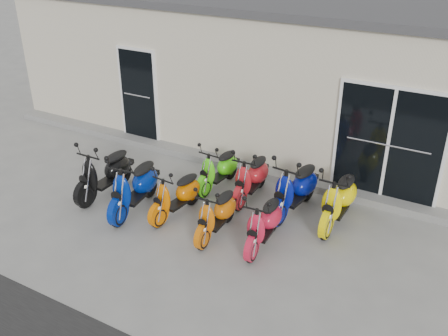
{
  "coord_description": "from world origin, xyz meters",
  "views": [
    {
      "loc": [
        4.1,
        -6.64,
        4.94
      ],
      "look_at": [
        0.0,
        0.6,
        0.75
      ],
      "focal_mm": 40.0,
      "sensor_mm": 36.0,
      "label": 1
    }
  ],
  "objects_px": {
    "scooter_front_blue": "(134,180)",
    "scooter_back_blue": "(296,182)",
    "scooter_front_black": "(104,167)",
    "scooter_front_orange_b": "(216,208)",
    "scooter_front_orange_a": "(176,189)",
    "scooter_front_red": "(264,218)",
    "scooter_back_yellow": "(339,193)",
    "scooter_back_green": "(218,164)",
    "scooter_back_red": "(251,172)"
  },
  "relations": [
    {
      "from": "scooter_front_blue",
      "to": "scooter_back_blue",
      "type": "relative_size",
      "value": 1.0
    },
    {
      "from": "scooter_back_blue",
      "to": "scooter_front_blue",
      "type": "bearing_deg",
      "value": -145.87
    },
    {
      "from": "scooter_front_black",
      "to": "scooter_front_orange_b",
      "type": "xyz_separation_m",
      "value": [
        2.61,
        -0.13,
        -0.09
      ]
    },
    {
      "from": "scooter_front_orange_a",
      "to": "scooter_front_orange_b",
      "type": "xyz_separation_m",
      "value": [
        0.96,
        -0.19,
        -0.02
      ]
    },
    {
      "from": "scooter_front_red",
      "to": "scooter_back_blue",
      "type": "bearing_deg",
      "value": 84.08
    },
    {
      "from": "scooter_back_yellow",
      "to": "scooter_back_green",
      "type": "bearing_deg",
      "value": 178.28
    },
    {
      "from": "scooter_front_black",
      "to": "scooter_front_orange_a",
      "type": "xyz_separation_m",
      "value": [
        1.65,
        0.06,
        -0.08
      ]
    },
    {
      "from": "scooter_front_black",
      "to": "scooter_back_green",
      "type": "height_order",
      "value": "scooter_front_black"
    },
    {
      "from": "scooter_back_green",
      "to": "scooter_back_blue",
      "type": "distance_m",
      "value": 1.71
    },
    {
      "from": "scooter_front_blue",
      "to": "scooter_front_orange_b",
      "type": "height_order",
      "value": "scooter_front_blue"
    },
    {
      "from": "scooter_back_red",
      "to": "scooter_back_yellow",
      "type": "xyz_separation_m",
      "value": [
        1.75,
        -0.06,
        0.04
      ]
    },
    {
      "from": "scooter_back_green",
      "to": "scooter_back_yellow",
      "type": "height_order",
      "value": "scooter_back_yellow"
    },
    {
      "from": "scooter_front_black",
      "to": "scooter_back_yellow",
      "type": "bearing_deg",
      "value": 15.36
    },
    {
      "from": "scooter_back_green",
      "to": "scooter_back_blue",
      "type": "relative_size",
      "value": 0.84
    },
    {
      "from": "scooter_front_orange_b",
      "to": "scooter_back_red",
      "type": "distance_m",
      "value": 1.43
    },
    {
      "from": "scooter_front_orange_a",
      "to": "scooter_back_red",
      "type": "relative_size",
      "value": 0.95
    },
    {
      "from": "scooter_front_blue",
      "to": "scooter_back_blue",
      "type": "distance_m",
      "value": 2.96
    },
    {
      "from": "scooter_front_orange_b",
      "to": "scooter_back_blue",
      "type": "xyz_separation_m",
      "value": [
        0.89,
        1.34,
        0.11
      ]
    },
    {
      "from": "scooter_front_orange_b",
      "to": "scooter_front_red",
      "type": "relative_size",
      "value": 0.97
    },
    {
      "from": "scooter_back_red",
      "to": "scooter_front_orange_b",
      "type": "bearing_deg",
      "value": -90.68
    },
    {
      "from": "scooter_front_black",
      "to": "scooter_front_orange_a",
      "type": "bearing_deg",
      "value": 1.38
    },
    {
      "from": "scooter_back_blue",
      "to": "scooter_back_yellow",
      "type": "height_order",
      "value": "scooter_back_blue"
    },
    {
      "from": "scooter_front_blue",
      "to": "scooter_back_red",
      "type": "distance_m",
      "value": 2.23
    },
    {
      "from": "scooter_front_orange_a",
      "to": "scooter_front_orange_b",
      "type": "distance_m",
      "value": 0.97
    },
    {
      "from": "scooter_back_yellow",
      "to": "scooter_back_blue",
      "type": "bearing_deg",
      "value": -177.6
    },
    {
      "from": "scooter_front_orange_a",
      "to": "scooter_back_blue",
      "type": "xyz_separation_m",
      "value": [
        1.84,
        1.15,
        0.09
      ]
    },
    {
      "from": "scooter_front_blue",
      "to": "scooter_front_black",
      "type": "bearing_deg",
      "value": 160.41
    },
    {
      "from": "scooter_back_green",
      "to": "scooter_back_red",
      "type": "distance_m",
      "value": 0.76
    },
    {
      "from": "scooter_front_black",
      "to": "scooter_back_blue",
      "type": "bearing_deg",
      "value": 18.49
    },
    {
      "from": "scooter_back_red",
      "to": "scooter_front_black",
      "type": "bearing_deg",
      "value": -156.01
    },
    {
      "from": "scooter_front_orange_a",
      "to": "scooter_back_blue",
      "type": "bearing_deg",
      "value": 37.83
    },
    {
      "from": "scooter_front_black",
      "to": "scooter_back_green",
      "type": "relative_size",
      "value": 1.15
    },
    {
      "from": "scooter_back_green",
      "to": "scooter_front_black",
      "type": "bearing_deg",
      "value": -138.74
    },
    {
      "from": "scooter_back_red",
      "to": "scooter_front_blue",
      "type": "bearing_deg",
      "value": -141.44
    },
    {
      "from": "scooter_front_orange_a",
      "to": "scooter_front_orange_b",
      "type": "height_order",
      "value": "scooter_front_orange_a"
    },
    {
      "from": "scooter_back_green",
      "to": "scooter_back_yellow",
      "type": "relative_size",
      "value": 0.87
    },
    {
      "from": "scooter_front_orange_a",
      "to": "scooter_front_red",
      "type": "height_order",
      "value": "scooter_front_orange_a"
    },
    {
      "from": "scooter_front_blue",
      "to": "scooter_front_red",
      "type": "relative_size",
      "value": 1.18
    },
    {
      "from": "scooter_front_blue",
      "to": "scooter_back_blue",
      "type": "bearing_deg",
      "value": 20.1
    },
    {
      "from": "scooter_front_orange_a",
      "to": "scooter_front_orange_b",
      "type": "bearing_deg",
      "value": -5.32
    },
    {
      "from": "scooter_back_green",
      "to": "scooter_back_red",
      "type": "relative_size",
      "value": 0.94
    },
    {
      "from": "scooter_back_green",
      "to": "scooter_back_red",
      "type": "height_order",
      "value": "scooter_back_red"
    },
    {
      "from": "scooter_front_blue",
      "to": "scooter_back_green",
      "type": "bearing_deg",
      "value": 51.29
    },
    {
      "from": "scooter_front_orange_b",
      "to": "scooter_back_yellow",
      "type": "distance_m",
      "value": 2.18
    },
    {
      "from": "scooter_front_blue",
      "to": "scooter_front_red",
      "type": "distance_m",
      "value": 2.57
    },
    {
      "from": "scooter_back_red",
      "to": "scooter_back_yellow",
      "type": "bearing_deg",
      "value": -4.88
    },
    {
      "from": "scooter_front_orange_a",
      "to": "scooter_back_yellow",
      "type": "height_order",
      "value": "scooter_back_yellow"
    },
    {
      "from": "scooter_back_yellow",
      "to": "scooter_front_black",
      "type": "bearing_deg",
      "value": -163.22
    },
    {
      "from": "scooter_front_red",
      "to": "scooter_back_blue",
      "type": "xyz_separation_m",
      "value": [
        0.05,
        1.23,
        0.09
      ]
    },
    {
      "from": "scooter_back_blue",
      "to": "scooter_back_green",
      "type": "bearing_deg",
      "value": -178.4
    }
  ]
}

